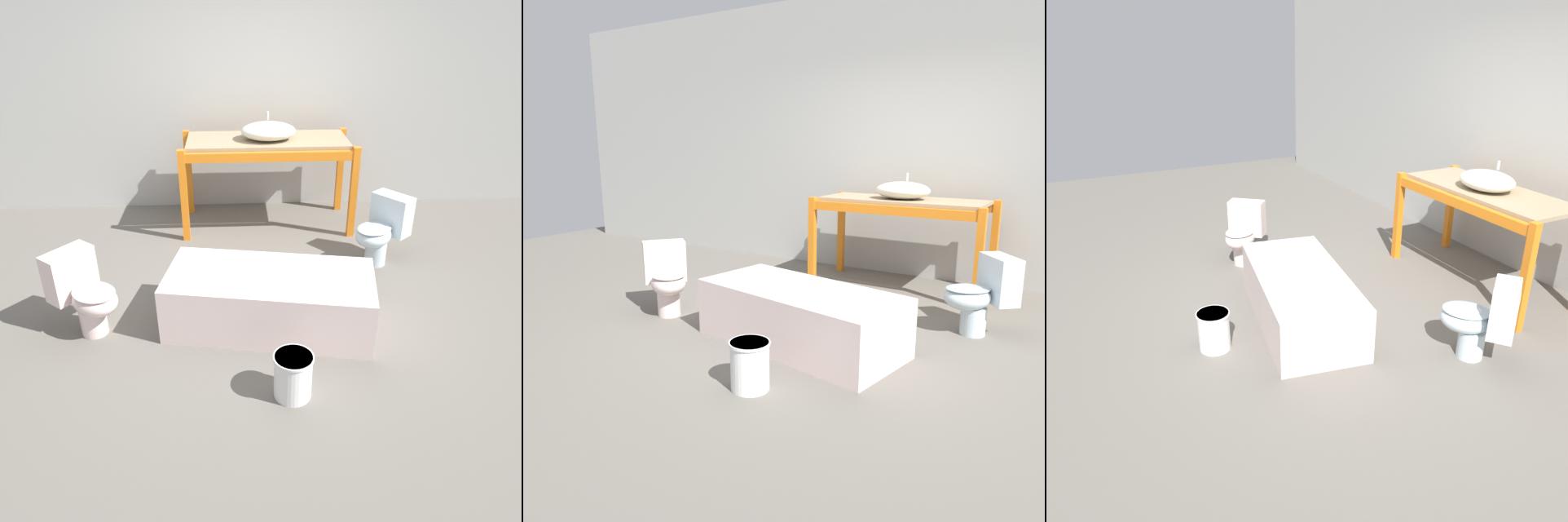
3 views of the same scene
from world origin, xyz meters
TOP-DOWN VIEW (x-y plane):
  - ground_plane at (0.00, 0.00)m, footprint 12.00×12.00m
  - warehouse_wall_rear at (0.00, 2.17)m, footprint 10.80×0.08m
  - shelving_rack at (0.06, 1.54)m, footprint 1.80×0.79m
  - sink_basin at (0.07, 1.50)m, footprint 0.56×0.43m
  - bathtub_main at (-0.05, -0.37)m, footprint 1.67×0.99m
  - toilet_near at (1.07, 0.59)m, footprint 0.63×0.60m
  - toilet_far at (-1.44, -0.37)m, footprint 0.63×0.60m
  - bucket_white at (0.05, -1.17)m, footprint 0.26×0.26m

SIDE VIEW (x-z plane):
  - ground_plane at x=0.00m, z-range 0.00..0.00m
  - bucket_white at x=0.05m, z-range 0.01..0.32m
  - bathtub_main at x=-0.05m, z-range 0.03..0.49m
  - toilet_near at x=1.07m, z-range 0.02..0.67m
  - toilet_far at x=-1.44m, z-range 0.02..0.67m
  - shelving_rack at x=0.06m, z-range 0.33..1.29m
  - sink_basin at x=0.07m, z-range 0.92..1.18m
  - warehouse_wall_rear at x=0.00m, z-range 0.00..3.20m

